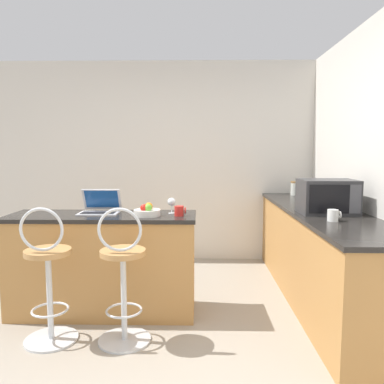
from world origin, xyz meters
TOP-DOWN VIEW (x-y plane):
  - ground_plane at (0.00, 0.00)m, footprint 20.00×20.00m
  - wall_back at (0.00, 2.31)m, footprint 12.00×0.06m
  - breakfast_bar at (-0.41, 0.58)m, footprint 1.64×0.54m
  - counter_right at (1.60, 0.89)m, footprint 0.66×2.81m
  - bar_stool_near at (-0.70, 0.05)m, footprint 0.40×0.40m
  - bar_stool_far at (-0.13, 0.05)m, footprint 0.40×0.40m
  - laptop at (-0.46, 0.67)m, footprint 0.35×0.28m
  - microwave at (1.57, 0.67)m, footprint 0.48×0.37m
  - toaster at (1.61, 1.15)m, footprint 0.21×0.30m
  - mug_red at (0.27, 0.52)m, footprint 0.10×0.08m
  - wine_glass_tall at (0.19, 0.64)m, footprint 0.07×0.07m
  - storage_jar at (1.64, 2.05)m, footprint 0.10×0.10m
  - mug_white at (1.50, 0.30)m, footprint 0.10×0.09m
  - fruit_bowl at (-0.01, 0.51)m, footprint 0.23×0.23m

SIDE VIEW (x-z plane):
  - ground_plane at x=0.00m, z-range 0.00..0.00m
  - counter_right at x=1.60m, z-range 0.00..0.89m
  - breakfast_bar at x=-0.41m, z-range 0.00..0.89m
  - bar_stool_near at x=-0.70m, z-range -0.03..1.02m
  - bar_stool_far at x=-0.13m, z-range -0.03..1.02m
  - fruit_bowl at x=-0.01m, z-range 0.87..0.99m
  - mug_red at x=0.27m, z-range 0.89..0.98m
  - mug_white at x=1.50m, z-range 0.89..0.98m
  - laptop at x=-0.46m, z-range 0.84..1.05m
  - toaster at x=1.61m, z-range 0.89..1.07m
  - storage_jar at x=1.64m, z-range 0.89..1.07m
  - wine_glass_tall at x=0.19m, z-range 0.92..1.06m
  - microwave at x=1.57m, z-range 0.89..1.19m
  - wall_back at x=0.00m, z-range 0.00..2.60m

